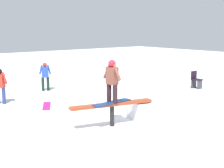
{
  "coord_description": "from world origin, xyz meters",
  "views": [
    {
      "loc": [
        5.92,
        7.34,
        3.06
      ],
      "look_at": [
        0.0,
        0.0,
        1.34
      ],
      "focal_mm": 50.0,
      "sensor_mm": 36.0,
      "label": 1
    }
  ],
  "objects_px": {
    "bystander_red": "(0,84)",
    "loose_snowboard_magenta": "(47,106)",
    "rail_feature": "(112,106)",
    "folding_chair": "(196,80)",
    "main_rider_on_rail": "(112,82)",
    "bystander_blue": "(45,75)"
  },
  "relations": [
    {
      "from": "bystander_blue",
      "to": "folding_chair",
      "type": "height_order",
      "value": "bystander_blue"
    },
    {
      "from": "bystander_red",
      "to": "folding_chair",
      "type": "bearing_deg",
      "value": -145.33
    },
    {
      "from": "bystander_red",
      "to": "loose_snowboard_magenta",
      "type": "xyz_separation_m",
      "value": [
        -1.25,
        1.53,
        -0.79
      ]
    },
    {
      "from": "main_rider_on_rail",
      "to": "bystander_red",
      "type": "xyz_separation_m",
      "value": [
        1.68,
        -5.1,
        -0.61
      ]
    },
    {
      "from": "bystander_red",
      "to": "loose_snowboard_magenta",
      "type": "height_order",
      "value": "bystander_red"
    },
    {
      "from": "rail_feature",
      "to": "folding_chair",
      "type": "height_order",
      "value": "folding_chair"
    },
    {
      "from": "rail_feature",
      "to": "loose_snowboard_magenta",
      "type": "distance_m",
      "value": 3.66
    },
    {
      "from": "main_rider_on_rail",
      "to": "loose_snowboard_magenta",
      "type": "relative_size",
      "value": 1.1
    },
    {
      "from": "main_rider_on_rail",
      "to": "bystander_blue",
      "type": "relative_size",
      "value": 1.03
    },
    {
      "from": "main_rider_on_rail",
      "to": "folding_chair",
      "type": "distance_m",
      "value": 7.56
    },
    {
      "from": "rail_feature",
      "to": "bystander_red",
      "type": "bearing_deg",
      "value": -57.86
    },
    {
      "from": "rail_feature",
      "to": "loose_snowboard_magenta",
      "type": "bearing_deg",
      "value": -69.15
    },
    {
      "from": "bystander_blue",
      "to": "folding_chair",
      "type": "bearing_deg",
      "value": 168.94
    },
    {
      "from": "loose_snowboard_magenta",
      "to": "folding_chair",
      "type": "xyz_separation_m",
      "value": [
        -7.62,
        1.46,
        0.4
      ]
    },
    {
      "from": "rail_feature",
      "to": "loose_snowboard_magenta",
      "type": "xyz_separation_m",
      "value": [
        0.44,
        -3.58,
        -0.63
      ]
    },
    {
      "from": "loose_snowboard_magenta",
      "to": "folding_chair",
      "type": "relative_size",
      "value": 1.47
    },
    {
      "from": "bystander_red",
      "to": "loose_snowboard_magenta",
      "type": "bearing_deg",
      "value": -177.52
    },
    {
      "from": "rail_feature",
      "to": "bystander_blue",
      "type": "xyz_separation_m",
      "value": [
        -0.96,
        -6.38,
        0.14
      ]
    },
    {
      "from": "main_rider_on_rail",
      "to": "folding_chair",
      "type": "xyz_separation_m",
      "value": [
        -7.19,
        -2.12,
        -1.0
      ]
    },
    {
      "from": "loose_snowboard_magenta",
      "to": "folding_chair",
      "type": "height_order",
      "value": "folding_chair"
    },
    {
      "from": "bystander_red",
      "to": "bystander_blue",
      "type": "distance_m",
      "value": 2.93
    },
    {
      "from": "rail_feature",
      "to": "main_rider_on_rail",
      "type": "height_order",
      "value": "main_rider_on_rail"
    }
  ]
}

